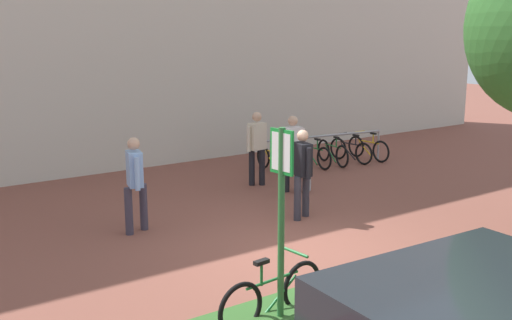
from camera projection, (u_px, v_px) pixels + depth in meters
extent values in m
plane|color=brown|center=(299.00, 250.00, 9.97)|extent=(60.00, 60.00, 0.00)
cube|color=#336028|center=(346.00, 300.00, 7.94)|extent=(7.00, 1.10, 0.16)
cylinder|color=#2D7238|center=(281.00, 231.00, 7.10)|extent=(0.08, 0.08, 2.46)
cube|color=#198C33|center=(282.00, 152.00, 6.90)|extent=(0.07, 0.36, 0.52)
cube|color=white|center=(282.00, 152.00, 6.90)|extent=(0.07, 0.30, 0.44)
torus|color=black|center=(241.00, 309.00, 7.12)|extent=(0.66, 0.13, 0.66)
torus|color=black|center=(302.00, 286.00, 7.77)|extent=(0.66, 0.13, 0.66)
cylinder|color=#1E7233|center=(273.00, 280.00, 7.40)|extent=(0.84, 0.12, 0.04)
cylinder|color=#1E7233|center=(279.00, 297.00, 7.52)|extent=(0.61, 0.10, 0.44)
cylinder|color=#1E7233|center=(261.00, 275.00, 7.26)|extent=(0.04, 0.04, 0.28)
cube|color=black|center=(261.00, 262.00, 7.22)|extent=(0.21, 0.10, 0.05)
cylinder|color=#1E7233|center=(296.00, 252.00, 7.59)|extent=(0.08, 0.42, 0.04)
cylinder|color=#99999E|center=(262.00, 157.00, 15.36)|extent=(0.06, 0.06, 0.80)
cylinder|color=#99999E|center=(378.00, 145.00, 17.01)|extent=(0.06, 0.06, 0.80)
cylinder|color=#99999E|center=(323.00, 136.00, 16.10)|extent=(3.67, 0.56, 0.06)
torus|color=black|center=(283.00, 163.00, 15.10)|extent=(0.10, 0.61, 0.61)
torus|color=black|center=(263.00, 157.00, 15.89)|extent=(0.10, 0.61, 0.61)
cylinder|color=gold|center=(273.00, 152.00, 15.45)|extent=(0.09, 0.77, 0.03)
cylinder|color=gold|center=(271.00, 160.00, 15.57)|extent=(0.07, 0.56, 0.40)
cylinder|color=gold|center=(276.00, 149.00, 15.28)|extent=(0.03, 0.03, 0.26)
cube|color=black|center=(277.00, 143.00, 15.25)|extent=(0.09, 0.19, 0.05)
cylinder|color=gold|center=(266.00, 141.00, 15.70)|extent=(0.39, 0.07, 0.04)
torus|color=black|center=(298.00, 161.00, 15.38)|extent=(0.26, 0.59, 0.61)
torus|color=black|center=(287.00, 154.00, 16.27)|extent=(0.26, 0.59, 0.61)
cylinder|color=black|center=(292.00, 150.00, 15.79)|extent=(0.30, 0.73, 0.03)
cylinder|color=black|center=(291.00, 158.00, 15.92)|extent=(0.22, 0.53, 0.40)
cylinder|color=black|center=(294.00, 147.00, 15.60)|extent=(0.03, 0.03, 0.26)
cube|color=black|center=(294.00, 141.00, 15.57)|extent=(0.13, 0.20, 0.05)
cylinder|color=black|center=(288.00, 138.00, 16.07)|extent=(0.37, 0.17, 0.04)
torus|color=black|center=(324.00, 158.00, 15.67)|extent=(0.09, 0.61, 0.61)
torus|color=black|center=(303.00, 152.00, 16.45)|extent=(0.09, 0.61, 0.61)
cylinder|color=#1E7233|center=(313.00, 148.00, 16.02)|extent=(0.08, 0.77, 0.03)
cylinder|color=#1E7233|center=(311.00, 156.00, 16.14)|extent=(0.07, 0.56, 0.40)
cylinder|color=#1E7233|center=(317.00, 145.00, 15.85)|extent=(0.03, 0.03, 0.26)
cube|color=black|center=(318.00, 139.00, 15.82)|extent=(0.09, 0.19, 0.05)
cylinder|color=#1E7233|center=(306.00, 137.00, 16.26)|extent=(0.39, 0.06, 0.04)
torus|color=black|center=(342.00, 156.00, 15.92)|extent=(0.16, 0.61, 0.61)
torus|color=black|center=(324.00, 150.00, 16.75)|extent=(0.16, 0.61, 0.61)
cylinder|color=#1E7233|center=(333.00, 146.00, 16.29)|extent=(0.17, 0.76, 0.03)
cylinder|color=#1E7233|center=(331.00, 154.00, 16.42)|extent=(0.13, 0.55, 0.40)
cylinder|color=#1E7233|center=(336.00, 143.00, 16.12)|extent=(0.03, 0.03, 0.26)
cube|color=black|center=(336.00, 137.00, 16.09)|extent=(0.11, 0.19, 0.05)
cylinder|color=#1E7233|center=(326.00, 135.00, 16.56)|extent=(0.39, 0.11, 0.04)
torus|color=black|center=(364.00, 154.00, 16.28)|extent=(0.10, 0.61, 0.61)
torus|color=black|center=(338.00, 149.00, 16.99)|extent=(0.10, 0.61, 0.61)
cylinder|color=black|center=(351.00, 144.00, 16.59)|extent=(0.08, 0.77, 0.03)
cylinder|color=black|center=(348.00, 152.00, 16.71)|extent=(0.07, 0.56, 0.40)
cylinder|color=black|center=(356.00, 141.00, 16.44)|extent=(0.03, 0.03, 0.26)
cube|color=black|center=(356.00, 135.00, 16.41)|extent=(0.09, 0.19, 0.05)
cylinder|color=black|center=(342.00, 134.00, 16.82)|extent=(0.39, 0.06, 0.04)
torus|color=black|center=(381.00, 152.00, 16.56)|extent=(0.07, 0.61, 0.61)
torus|color=black|center=(356.00, 146.00, 17.31)|extent=(0.07, 0.61, 0.61)
cylinder|color=gold|center=(369.00, 142.00, 16.89)|extent=(0.05, 0.77, 0.03)
cylinder|color=gold|center=(366.00, 150.00, 17.01)|extent=(0.04, 0.56, 0.40)
cylinder|color=gold|center=(373.00, 139.00, 16.74)|extent=(0.03, 0.03, 0.26)
cube|color=black|center=(373.00, 134.00, 16.71)|extent=(0.08, 0.19, 0.05)
cylinder|color=gold|center=(360.00, 132.00, 17.12)|extent=(0.39, 0.04, 0.04)
cylinder|color=#ADADB2|center=(308.00, 171.00, 13.64)|extent=(0.16, 0.16, 0.90)
cylinder|color=black|center=(298.00, 174.00, 13.43)|extent=(0.14, 0.14, 0.85)
cylinder|color=black|center=(287.00, 173.00, 13.51)|extent=(0.14, 0.14, 0.85)
cube|color=white|center=(293.00, 141.00, 13.32)|extent=(0.43, 0.29, 0.62)
cylinder|color=white|center=(303.00, 142.00, 13.44)|extent=(0.09, 0.09, 0.59)
cylinder|color=white|center=(282.00, 143.00, 13.20)|extent=(0.09, 0.09, 0.59)
sphere|color=tan|center=(293.00, 121.00, 13.22)|extent=(0.22, 0.22, 0.22)
cylinder|color=black|center=(252.00, 167.00, 14.09)|extent=(0.14, 0.14, 0.85)
cylinder|color=black|center=(262.00, 167.00, 14.10)|extent=(0.14, 0.14, 0.85)
cube|color=beige|center=(257.00, 136.00, 13.94)|extent=(0.43, 0.30, 0.62)
cylinder|color=beige|center=(249.00, 139.00, 13.77)|extent=(0.09, 0.09, 0.59)
cylinder|color=beige|center=(265.00, 136.00, 14.12)|extent=(0.09, 0.09, 0.59)
sphere|color=tan|center=(257.00, 117.00, 13.85)|extent=(0.22, 0.22, 0.22)
cylinder|color=#2D2D38|center=(306.00, 195.00, 11.72)|extent=(0.14, 0.14, 0.85)
cylinder|color=#2D2D38|center=(298.00, 199.00, 11.46)|extent=(0.14, 0.14, 0.85)
cube|color=black|center=(302.00, 159.00, 11.43)|extent=(0.32, 0.44, 0.62)
cylinder|color=black|center=(296.00, 158.00, 11.68)|extent=(0.09, 0.09, 0.59)
cylinder|color=black|center=(309.00, 163.00, 11.21)|extent=(0.09, 0.09, 0.59)
sphere|color=tan|center=(303.00, 136.00, 11.34)|extent=(0.22, 0.22, 0.22)
cylinder|color=#383342|center=(129.00, 211.00, 10.65)|extent=(0.14, 0.14, 0.85)
cylinder|color=#383342|center=(144.00, 207.00, 10.92)|extent=(0.14, 0.14, 0.85)
cube|color=#8CB2E5|center=(135.00, 169.00, 10.63)|extent=(0.33, 0.45, 0.62)
cylinder|color=#8CB2E5|center=(137.00, 174.00, 10.40)|extent=(0.09, 0.09, 0.59)
cylinder|color=#8CB2E5|center=(132.00, 168.00, 10.88)|extent=(0.09, 0.09, 0.59)
sphere|color=tan|center=(133.00, 144.00, 10.54)|extent=(0.22, 0.22, 0.22)
cube|color=#1E2328|center=(468.00, 309.00, 5.04)|extent=(2.47, 1.68, 0.56)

